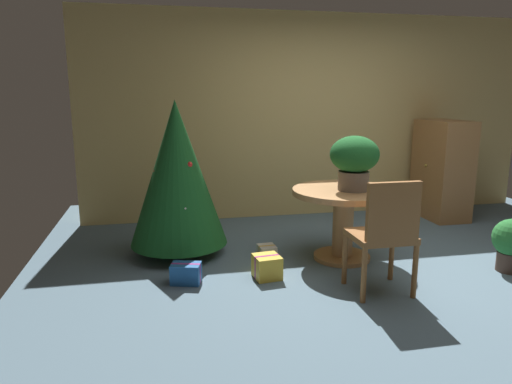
% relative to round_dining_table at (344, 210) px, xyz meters
% --- Properties ---
extents(ground_plane, '(6.60, 6.60, 0.00)m').
position_rel_round_dining_table_xyz_m(ground_plane, '(0.29, -0.41, -0.50)').
color(ground_plane, slate).
extents(back_wall_panel, '(6.00, 0.10, 2.60)m').
position_rel_round_dining_table_xyz_m(back_wall_panel, '(0.29, 1.79, 0.80)').
color(back_wall_panel, tan).
rests_on(back_wall_panel, ground_plane).
extents(round_dining_table, '(1.00, 1.00, 0.70)m').
position_rel_round_dining_table_xyz_m(round_dining_table, '(0.00, 0.00, 0.00)').
color(round_dining_table, '#B27F4C').
rests_on(round_dining_table, ground_plane).
extents(flower_vase, '(0.46, 0.46, 0.52)m').
position_rel_round_dining_table_xyz_m(flower_vase, '(0.06, -0.06, 0.50)').
color(flower_vase, '#665B51').
rests_on(flower_vase, round_dining_table).
extents(wooden_chair_near, '(0.48, 0.43, 0.95)m').
position_rel_round_dining_table_xyz_m(wooden_chair_near, '(0.00, -0.86, 0.04)').
color(wooden_chair_near, brown).
rests_on(wooden_chair_near, ground_plane).
extents(holiday_tree, '(0.97, 0.97, 1.55)m').
position_rel_round_dining_table_xyz_m(holiday_tree, '(-1.56, 0.48, 0.33)').
color(holiday_tree, brown).
rests_on(holiday_tree, ground_plane).
extents(gift_box_cream, '(0.18, 0.20, 0.11)m').
position_rel_round_dining_table_xyz_m(gift_box_cream, '(-0.71, 0.21, -0.44)').
color(gift_box_cream, silver).
rests_on(gift_box_cream, ground_plane).
extents(gift_box_blue, '(0.28, 0.23, 0.18)m').
position_rel_round_dining_table_xyz_m(gift_box_blue, '(-1.55, -0.30, -0.41)').
color(gift_box_blue, '#1E569E').
rests_on(gift_box_blue, ground_plane).
extents(gift_box_gold, '(0.25, 0.25, 0.21)m').
position_rel_round_dining_table_xyz_m(gift_box_gold, '(-0.84, -0.33, -0.40)').
color(gift_box_gold, gold).
rests_on(gift_box_gold, ground_plane).
extents(wooden_cabinet, '(0.48, 0.76, 1.26)m').
position_rel_round_dining_table_xyz_m(wooden_cabinet, '(1.85, 1.23, 0.13)').
color(wooden_cabinet, '#9E6B3D').
rests_on(wooden_cabinet, ground_plane).
extents(potted_plant, '(0.35, 0.35, 0.49)m').
position_rel_round_dining_table_xyz_m(potted_plant, '(1.38, -0.63, -0.22)').
color(potted_plant, '#4C382D').
rests_on(potted_plant, ground_plane).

